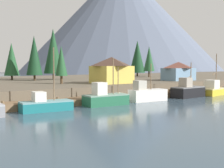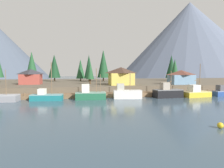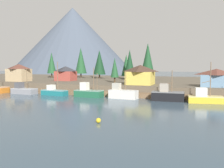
{
  "view_description": "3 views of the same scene",
  "coord_description": "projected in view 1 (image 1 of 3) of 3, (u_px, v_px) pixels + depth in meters",
  "views": [
    {
      "loc": [
        -32.0,
        -40.51,
        6.44
      ],
      "look_at": [
        -0.49,
        2.16,
        3.0
      ],
      "focal_mm": 48.52,
      "sensor_mm": 36.0,
      "label": 1
    },
    {
      "loc": [
        -7.19,
        -46.73,
        6.68
      ],
      "look_at": [
        1.27,
        2.22,
        3.35
      ],
      "focal_mm": 30.22,
      "sensor_mm": 36.0,
      "label": 2
    },
    {
      "loc": [
        23.36,
        -60.79,
        8.33
      ],
      "look_at": [
        0.29,
        1.8,
        3.13
      ],
      "focal_mm": 41.81,
      "sensor_mm": 36.0,
      "label": 3
    }
  ],
  "objects": [
    {
      "name": "house_yellow",
      "position": [
        111.0,
        70.0,
        63.3
      ],
      "size": [
        7.48,
        6.84,
        5.49
      ],
      "color": "gold",
      "rests_on": "shoreline_bank"
    },
    {
      "name": "conifer_near_left",
      "position": [
        53.0,
        51.0,
        78.98
      ],
      "size": [
        4.99,
        4.99,
        13.28
      ],
      "color": "#4C3823",
      "rests_on": "shoreline_bank"
    },
    {
      "name": "fishing_boat_black",
      "position": [
        188.0,
        91.0,
        59.17
      ],
      "size": [
        7.26,
        3.49,
        6.83
      ],
      "rotation": [
        0.0,
        0.0,
        0.06
      ],
      "color": "black",
      "rests_on": "ground_plane"
    },
    {
      "name": "conifer_near_right",
      "position": [
        12.0,
        59.0,
        77.05
      ],
      "size": [
        3.84,
        3.84,
        9.43
      ],
      "color": "#4C3823",
      "rests_on": "shoreline_bank"
    },
    {
      "name": "fishing_boat_green",
      "position": [
        105.0,
        98.0,
        47.57
      ],
      "size": [
        7.24,
        3.27,
        7.44
      ],
      "rotation": [
        0.0,
        0.0,
        -0.05
      ],
      "color": "#1E5B3D",
      "rests_on": "ground_plane"
    },
    {
      "name": "mountain_central_peak",
      "position": [
        121.0,
        20.0,
        219.98
      ],
      "size": [
        147.31,
        147.31,
        77.55
      ],
      "primitive_type": "cone",
      "color": "slate",
      "rests_on": "ground_plane"
    },
    {
      "name": "fishing_boat_yellow",
      "position": [
        213.0,
        90.0,
        63.56
      ],
      "size": [
        7.46,
        4.03,
        8.7
      ],
      "rotation": [
        0.0,
        0.0,
        0.14
      ],
      "color": "gold",
      "rests_on": "ground_plane"
    },
    {
      "name": "conifer_mid_left",
      "position": [
        149.0,
        59.0,
        93.54
      ],
      "size": [
        3.42,
        3.42,
        9.54
      ],
      "color": "#4C3823",
      "rests_on": "shoreline_bank"
    },
    {
      "name": "conifer_far_right",
      "position": [
        61.0,
        61.0,
        61.38
      ],
      "size": [
        2.51,
        2.51,
        7.73
      ],
      "color": "#4C3823",
      "rests_on": "shoreline_bank"
    },
    {
      "name": "conifer_far_left",
      "position": [
        137.0,
        57.0,
        102.46
      ],
      "size": [
        5.31,
        5.31,
        11.94
      ],
      "color": "#4C3823",
      "rests_on": "shoreline_bank"
    },
    {
      "name": "house_blue",
      "position": [
        178.0,
        71.0,
        74.39
      ],
      "size": [
        7.78,
        5.2,
        4.57
      ],
      "color": "#6689A8",
      "rests_on": "shoreline_bank"
    },
    {
      "name": "ground_plane",
      "position": [
        67.0,
        95.0,
        67.99
      ],
      "size": [
        400.0,
        400.0,
        1.0
      ],
      "primitive_type": "cube",
      "color": "#384C5B"
    },
    {
      "name": "shoreline_bank",
      "position": [
        45.0,
        85.0,
        77.51
      ],
      "size": [
        400.0,
        56.0,
        2.5
      ],
      "primitive_type": "cube",
      "color": "brown",
      "rests_on": "ground_plane"
    },
    {
      "name": "dock",
      "position": [
        115.0,
        98.0,
        53.47
      ],
      "size": [
        80.0,
        4.0,
        1.6
      ],
      "color": "brown",
      "rests_on": "ground_plane"
    },
    {
      "name": "fishing_boat_white",
      "position": [
        147.0,
        94.0,
        52.98
      ],
      "size": [
        7.06,
        3.19,
        6.6
      ],
      "rotation": [
        0.0,
        0.0,
        -0.1
      ],
      "color": "silver",
      "rests_on": "ground_plane"
    },
    {
      "name": "conifer_mid_right",
      "position": [
        34.0,
        55.0,
        73.61
      ],
      "size": [
        3.89,
        3.89,
        10.92
      ],
      "color": "#4C3823",
      "rests_on": "shoreline_bank"
    },
    {
      "name": "fishing_boat_teal",
      "position": [
        45.0,
        104.0,
        41.7
      ],
      "size": [
        7.31,
        3.19,
        8.82
      ],
      "rotation": [
        0.0,
        0.0,
        -0.09
      ],
      "color": "#196B70",
      "rests_on": "ground_plane"
    }
  ]
}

